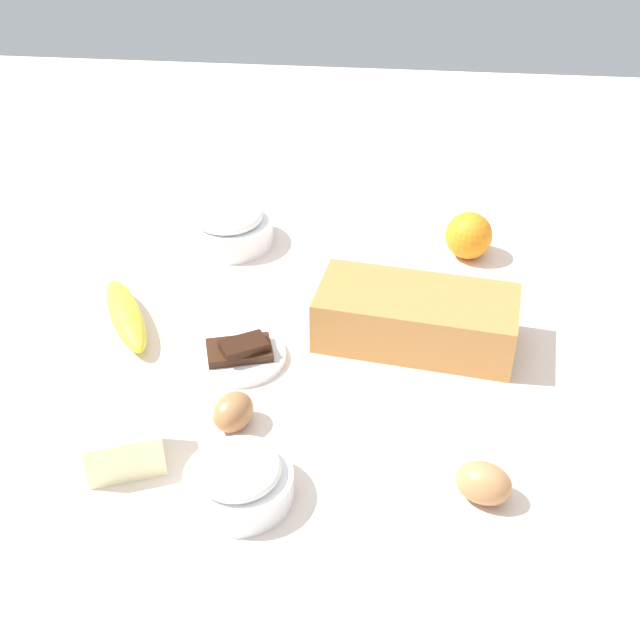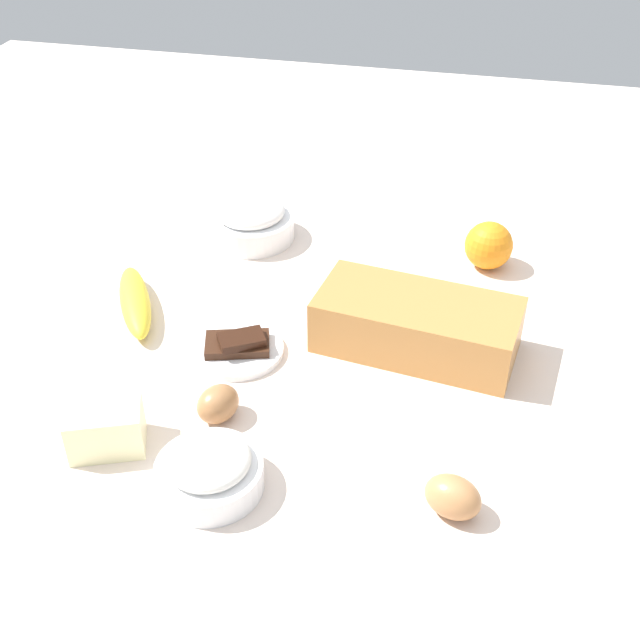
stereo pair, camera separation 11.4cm
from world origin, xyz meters
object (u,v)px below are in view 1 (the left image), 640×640
at_px(banana, 126,315).
at_px(orange_fruit, 469,236).
at_px(flour_bowl, 238,478).
at_px(chocolate_plate, 240,354).
at_px(egg_near_butter, 233,412).
at_px(butter_block, 123,445).
at_px(egg_beside_bowl, 483,483).
at_px(sugar_bowl, 229,225).
at_px(loaf_pan, 416,317).

distance_m(banana, orange_fruit, 0.57).
bearing_deg(flour_bowl, chocolate_plate, 100.36).
relative_size(banana, egg_near_butter, 3.19).
relative_size(butter_block, egg_beside_bowl, 1.37).
relative_size(sugar_bowl, egg_near_butter, 2.51).
bearing_deg(egg_near_butter, egg_beside_bowl, -16.17).
bearing_deg(banana, egg_beside_bowl, -29.33).
height_order(loaf_pan, egg_near_butter, loaf_pan).
distance_m(flour_bowl, orange_fruit, 0.63).
height_order(sugar_bowl, egg_beside_bowl, sugar_bowl).
height_order(orange_fruit, butter_block, orange_fruit).
height_order(egg_beside_bowl, chocolate_plate, egg_beside_bowl).
xyz_separation_m(flour_bowl, butter_block, (-0.14, 0.04, 0.00)).
bearing_deg(orange_fruit, chocolate_plate, -136.13).
bearing_deg(egg_near_butter, orange_fruit, 55.25).
bearing_deg(sugar_bowl, butter_block, -92.44).
xyz_separation_m(loaf_pan, egg_beside_bowl, (0.08, -0.29, -0.02)).
distance_m(loaf_pan, egg_near_butter, 0.30).
relative_size(loaf_pan, banana, 1.55).
bearing_deg(flour_bowl, orange_fruit, 63.31).
bearing_deg(loaf_pan, orange_fruit, 78.66).
distance_m(egg_beside_bowl, chocolate_plate, 0.39).
bearing_deg(egg_beside_bowl, butter_block, 178.58).
bearing_deg(egg_near_butter, loaf_pan, 42.03).
bearing_deg(sugar_bowl, banana, -112.30).
bearing_deg(flour_bowl, banana, 126.36).
height_order(butter_block, egg_near_butter, butter_block).
bearing_deg(orange_fruit, egg_beside_bowl, -90.66).
bearing_deg(sugar_bowl, flour_bowl, -77.77).
distance_m(egg_near_butter, chocolate_plate, 0.14).
distance_m(banana, egg_beside_bowl, 0.58).
bearing_deg(egg_beside_bowl, loaf_pan, 105.25).
xyz_separation_m(orange_fruit, chocolate_plate, (-0.33, -0.32, -0.03)).
bearing_deg(loaf_pan, flour_bowl, -113.94).
relative_size(loaf_pan, flour_bowl, 2.35).
relative_size(sugar_bowl, butter_block, 1.66).
height_order(flour_bowl, egg_near_butter, flour_bowl).
height_order(flour_bowl, sugar_bowl, sugar_bowl).
xyz_separation_m(sugar_bowl, chocolate_plate, (0.08, -0.32, -0.02)).
relative_size(sugar_bowl, orange_fruit, 1.90).
height_order(sugar_bowl, banana, sugar_bowl).
bearing_deg(banana, sugar_bowl, 67.70).
height_order(butter_block, egg_beside_bowl, butter_block).
bearing_deg(chocolate_plate, loaf_pan, 16.10).
bearing_deg(orange_fruit, banana, -153.51).
height_order(egg_near_butter, chocolate_plate, egg_near_butter).
xyz_separation_m(egg_beside_bowl, chocolate_plate, (-0.32, 0.22, -0.01)).
bearing_deg(sugar_bowl, egg_beside_bowl, -53.48).
xyz_separation_m(orange_fruit, butter_block, (-0.43, -0.53, -0.01)).
bearing_deg(banana, loaf_pan, 1.17).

